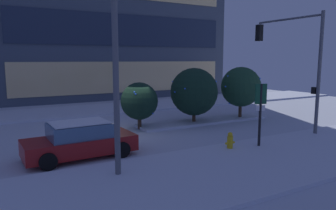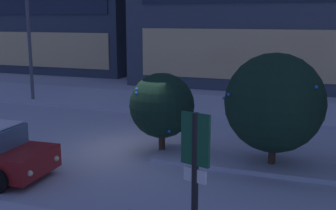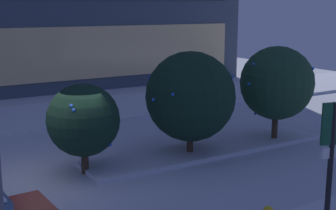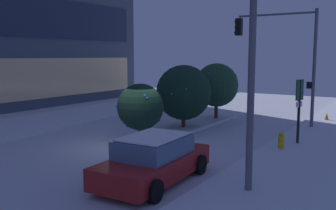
% 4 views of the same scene
% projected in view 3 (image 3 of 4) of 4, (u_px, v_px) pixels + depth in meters
% --- Properties ---
extents(ground, '(52.00, 52.00, 0.00)m').
position_uv_depth(ground, '(56.00, 179.00, 13.61)').
color(ground, silver).
extents(median_strip, '(9.00, 1.80, 0.14)m').
position_uv_depth(median_strip, '(209.00, 150.00, 16.16)').
color(median_strip, silver).
rests_on(median_strip, ground).
extents(parking_info_sign, '(0.54, 0.21, 2.96)m').
position_uv_depth(parking_info_sign, '(331.00, 151.00, 9.89)').
color(parking_info_sign, black).
rests_on(parking_info_sign, ground).
extents(decorated_tree_median, '(2.74, 2.68, 3.53)m').
position_uv_depth(decorated_tree_median, '(277.00, 83.00, 16.95)').
color(decorated_tree_median, '#473323').
rests_on(decorated_tree_median, ground).
extents(decorated_tree_left_of_median, '(2.16, 2.16, 2.73)m').
position_uv_depth(decorated_tree_left_of_median, '(83.00, 120.00, 13.72)').
color(decorated_tree_left_of_median, '#473323').
rests_on(decorated_tree_left_of_median, ground).
extents(decorated_tree_right_of_median, '(3.03, 2.97, 3.51)m').
position_uv_depth(decorated_tree_right_of_median, '(190.00, 96.00, 15.35)').
color(decorated_tree_right_of_median, '#473323').
rests_on(decorated_tree_right_of_median, ground).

